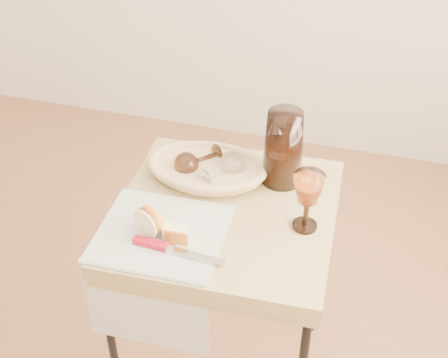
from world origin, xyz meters
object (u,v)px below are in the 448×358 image
(goblet_lying_a, at_px, (200,160))
(goblet_lying_b, at_px, (221,169))
(side_table, at_px, (226,302))
(wine_goblet, at_px, (307,202))
(tea_towel, at_px, (161,233))
(bread_basket, at_px, (207,170))
(pitcher, at_px, (283,147))
(table_knife, at_px, (174,249))
(apple_half, at_px, (151,220))

(goblet_lying_a, xyz_separation_m, goblet_lying_b, (0.07, -0.03, 0.00))
(side_table, xyz_separation_m, wine_goblet, (0.22, -0.01, 0.46))
(wine_goblet, bearing_deg, goblet_lying_b, 156.03)
(tea_towel, bearing_deg, bread_basket, 78.42)
(bread_basket, distance_m, pitcher, 0.23)
(side_table, distance_m, table_knife, 0.45)
(goblet_lying_a, distance_m, apple_half, 0.29)
(goblet_lying_b, bearing_deg, side_table, -122.42)
(side_table, bearing_deg, table_knife, -111.28)
(wine_goblet, bearing_deg, pitcher, 118.82)
(pitcher, bearing_deg, apple_half, -152.97)
(pitcher, distance_m, table_knife, 0.43)
(wine_goblet, height_order, apple_half, wine_goblet)
(goblet_lying_b, bearing_deg, tea_towel, -165.58)
(bread_basket, distance_m, apple_half, 0.28)
(goblet_lying_b, relative_size, apple_half, 1.41)
(table_knife, bearing_deg, side_table, 72.34)
(pitcher, relative_size, apple_half, 3.02)
(tea_towel, height_order, table_knife, table_knife)
(table_knife, bearing_deg, apple_half, 149.81)
(side_table, height_order, pitcher, pitcher)
(side_table, relative_size, tea_towel, 2.29)
(tea_towel, xyz_separation_m, apple_half, (-0.02, -0.01, 0.04))
(apple_half, bearing_deg, wine_goblet, 43.20)
(goblet_lying_b, relative_size, table_knife, 0.52)
(apple_half, xyz_separation_m, table_knife, (0.08, -0.05, -0.03))
(goblet_lying_a, xyz_separation_m, table_knife, (0.04, -0.34, -0.03))
(bread_basket, bearing_deg, goblet_lying_a, 150.21)
(apple_half, bearing_deg, goblet_lying_b, 89.37)
(pitcher, bearing_deg, wine_goblet, -83.08)
(tea_towel, bearing_deg, wine_goblet, 17.94)
(wine_goblet, distance_m, apple_half, 0.40)
(bread_basket, distance_m, table_knife, 0.33)
(side_table, relative_size, bread_basket, 2.43)
(side_table, relative_size, goblet_lying_b, 6.07)
(goblet_lying_a, distance_m, goblet_lying_b, 0.08)
(apple_half, bearing_deg, goblet_lying_a, 105.47)
(tea_towel, xyz_separation_m, goblet_lying_b, (0.09, 0.25, 0.05))
(tea_towel, xyz_separation_m, goblet_lying_a, (0.02, 0.28, 0.05))
(bread_basket, xyz_separation_m, goblet_lying_b, (0.05, -0.02, 0.03))
(bread_basket, bearing_deg, wine_goblet, -26.88)
(side_table, distance_m, bread_basket, 0.43)
(pitcher, distance_m, wine_goblet, 0.21)
(table_knife, bearing_deg, tea_towel, 137.72)
(table_knife, bearing_deg, pitcher, 65.96)
(wine_goblet, bearing_deg, apple_half, -160.47)
(bread_basket, xyz_separation_m, pitcher, (0.21, 0.05, 0.09))
(bread_basket, relative_size, pitcher, 1.17)
(wine_goblet, distance_m, table_knife, 0.36)
(goblet_lying_a, xyz_separation_m, wine_goblet, (0.34, -0.15, 0.04))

